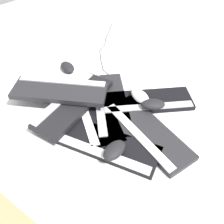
# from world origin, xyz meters

# --- Properties ---
(ground_plane) EXTENTS (3.20, 3.20, 0.00)m
(ground_plane) POSITION_xyz_m (0.00, 0.00, 0.00)
(ground_plane) COLOR white
(keyboard_0) EXTENTS (0.46, 0.23, 0.03)m
(keyboard_0) POSITION_xyz_m (0.13, -0.01, 0.01)
(keyboard_0) COLOR #232326
(keyboard_0) RESTS_ON ground
(keyboard_1) EXTENTS (0.39, 0.44, 0.03)m
(keyboard_1) POSITION_xyz_m (0.00, 0.13, 0.01)
(keyboard_1) COLOR black
(keyboard_1) RESTS_ON ground
(keyboard_2) EXTENTS (0.44, 0.39, 0.03)m
(keyboard_2) POSITION_xyz_m (-0.11, -0.01, 0.01)
(keyboard_2) COLOR #232326
(keyboard_2) RESTS_ON ground
(keyboard_3) EXTENTS (0.46, 0.33, 0.03)m
(keyboard_3) POSITION_xyz_m (-0.13, -0.09, 0.01)
(keyboard_3) COLOR black
(keyboard_3) RESTS_ON ground
(keyboard_4) EXTENTS (0.46, 0.30, 0.03)m
(keyboard_4) POSITION_xyz_m (0.05, -0.19, 0.01)
(keyboard_4) COLOR black
(keyboard_4) RESTS_ON ground
(keyboard_5) EXTENTS (0.25, 0.46, 0.03)m
(keyboard_5) POSITION_xyz_m (-0.21, -0.15, 0.04)
(keyboard_5) COLOR black
(keyboard_5) RESTS_ON keyboard_3
(keyboard_6) EXTENTS (0.44, 0.39, 0.03)m
(keyboard_6) POSITION_xyz_m (-0.30, -0.16, 0.07)
(keyboard_6) COLOR #232326
(keyboard_6) RESTS_ON keyboard_5
(mouse_0) EXTENTS (0.13, 0.11, 0.04)m
(mouse_0) POSITION_xyz_m (-0.39, -0.16, 0.02)
(mouse_0) COLOR black
(mouse_0) RESTS_ON ground
(mouse_1) EXTENTS (0.08, 0.12, 0.04)m
(mouse_1) POSITION_xyz_m (0.12, -0.21, 0.05)
(mouse_1) COLOR black
(mouse_1) RESTS_ON keyboard_4
(mouse_2) EXTENTS (0.12, 0.13, 0.04)m
(mouse_2) POSITION_xyz_m (0.06, 0.10, 0.05)
(mouse_2) COLOR black
(mouse_2) RESTS_ON keyboard_1
(mouse_3) EXTENTS (0.12, 0.09, 0.04)m
(mouse_3) POSITION_xyz_m (-0.49, 0.03, 0.02)
(mouse_3) COLOR black
(mouse_3) RESTS_ON ground
(mouse_4) EXTENTS (0.12, 0.09, 0.04)m
(mouse_4) POSITION_xyz_m (-0.02, 0.10, 0.05)
(mouse_4) COLOR silver
(mouse_4) RESTS_ON keyboard_1
(cable_0) EXTENTS (0.48, 0.55, 0.01)m
(cable_0) POSITION_xyz_m (-0.54, 0.38, 0.00)
(cable_0) COLOR #59595B
(cable_0) RESTS_ON ground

